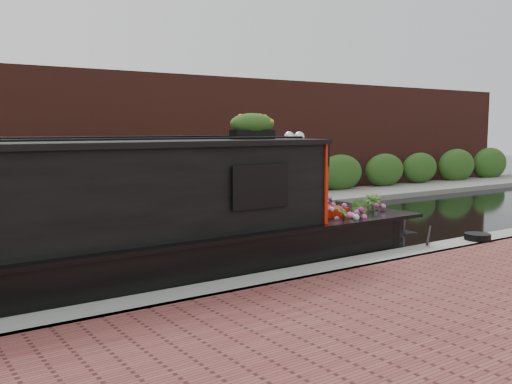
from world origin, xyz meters
TOP-DOWN VIEW (x-y plane):
  - ground at (0.00, 0.00)m, footprint 80.00×80.00m
  - near_bank_coping at (0.00, -3.30)m, footprint 40.00×0.60m
  - far_bank_path at (0.00, 4.20)m, footprint 40.00×2.40m
  - far_hedge at (0.00, 5.10)m, footprint 40.00×1.10m
  - far_brick_wall at (0.00, 7.20)m, footprint 40.00×1.00m
  - narrowboat at (-2.83, -1.96)m, footprint 11.78×2.14m
  - rope_fender at (3.43, -1.96)m, footprint 0.31×0.36m
  - coiled_mooring_rope at (4.45, -3.34)m, footprint 0.47×0.47m

SIDE VIEW (x-z plane):
  - ground at x=0.00m, z-range 0.00..0.00m
  - near_bank_coping at x=0.00m, z-range -0.25..0.25m
  - far_bank_path at x=0.00m, z-range -0.17..0.17m
  - far_hedge at x=0.00m, z-range -1.40..1.40m
  - far_brick_wall at x=0.00m, z-range -4.00..4.00m
  - rope_fender at x=3.43m, z-range 0.00..0.31m
  - coiled_mooring_rope at x=4.45m, z-range 0.25..0.37m
  - narrowboat at x=-2.83m, z-range -0.56..2.20m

